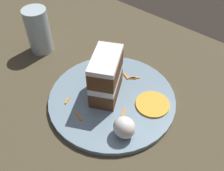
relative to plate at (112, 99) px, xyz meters
name	(u,v)px	position (x,y,z in m)	size (l,w,h in m)	color
ground_plane	(90,109)	(-0.04, -0.03, -0.04)	(6.00, 6.00, 0.00)	black
dining_table	(89,105)	(-0.04, -0.03, -0.02)	(1.15, 0.82, 0.03)	#4C422D
plate	(112,99)	(0.00, 0.00, 0.00)	(0.29, 0.29, 0.01)	gray
cake_slice	(106,76)	(-0.02, 0.00, 0.06)	(0.10, 0.12, 0.11)	brown
cream_dollop	(124,127)	(0.08, -0.06, 0.03)	(0.05, 0.04, 0.05)	white
orange_garnish	(153,104)	(0.08, 0.04, 0.01)	(0.08, 0.08, 0.00)	orange
carrot_shreds_scatter	(112,85)	(-0.03, 0.03, 0.01)	(0.15, 0.19, 0.00)	orange
drinking_glass	(39,33)	(-0.27, 0.02, 0.05)	(0.06, 0.06, 0.12)	silver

